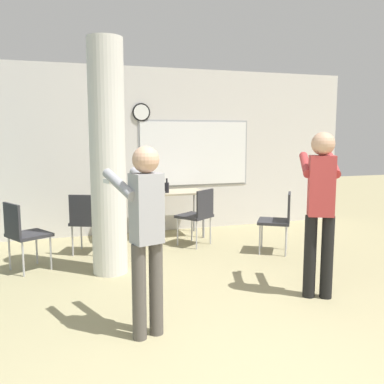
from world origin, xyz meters
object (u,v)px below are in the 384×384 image
Objects in this scene: folding_table at (157,196)px; chair_table_right at (198,213)px; chair_table_left at (87,219)px; chair_near_pillar at (23,231)px; chair_mid_room at (279,218)px; person_playing_side at (320,202)px; person_playing_front at (145,226)px; bottle_on_table at (167,187)px.

chair_table_right reaches higher than folding_table.
chair_table_left is 1.00× the size of chair_near_pillar.
chair_near_pillar and chair_mid_room have the same top height.
person_playing_front is at bearing -170.91° from person_playing_side.
person_playing_front is at bearing -104.99° from folding_table.
bottle_on_table is at bearing 120.08° from chair_table_right.
person_playing_side is (0.53, -2.32, 0.50)m from chair_table_right.
bottle_on_table reaches higher than chair_table_left.
folding_table is at bearing 29.07° from chair_table_left.
folding_table is 0.98× the size of person_playing_front.
chair_near_pillar is (-1.96, -1.18, -0.19)m from folding_table.
bottle_on_table reaches higher than chair_mid_room.
person_playing_front reaches higher than bottle_on_table.
chair_mid_room is at bearing -44.19° from folding_table.
chair_table_left is (-1.16, -0.65, -0.19)m from folding_table.
bottle_on_table is 0.14× the size of person_playing_side.
folding_table is 6.74× the size of bottle_on_table.
chair_near_pillar is (-2.11, -1.06, -0.33)m from bottle_on_table.
chair_table_left is at bearing 95.87° from person_playing_front.
chair_table_left is 0.51× the size of person_playing_side.
chair_table_left and chair_table_right have the same top height.
bottle_on_table is 2.38m from chair_near_pillar.
folding_table is at bearing 30.92° from chair_near_pillar.
person_playing_side is (-0.45, -1.60, 0.50)m from chair_mid_room.
folding_table is at bearing 75.01° from person_playing_front.
bottle_on_table is at bearing 72.18° from person_playing_front.
bottle_on_table is (0.14, -0.11, 0.15)m from folding_table.
chair_table_right is 2.99m from person_playing_front.
person_playing_front reaches higher than chair_near_pillar.
chair_mid_room is (3.41, -0.23, 0.00)m from chair_near_pillar.
chair_near_pillar is 3.42m from chair_mid_room.
person_playing_front is at bearing -117.41° from chair_table_right.
chair_table_left is at bearing 33.47° from chair_near_pillar.
chair_mid_room is (1.45, -1.41, -0.19)m from folding_table.
person_playing_front is at bearing -107.82° from bottle_on_table.
chair_table_left is 3.24m from person_playing_side.
chair_table_left is 1.00× the size of chair_mid_room.
chair_table_right is at bearing 62.59° from person_playing_front.
folding_table is 1.80× the size of chair_near_pillar.
chair_table_right is 1.21m from chair_mid_room.
chair_table_right is 1.00× the size of chair_near_pillar.
bottle_on_table is 0.27× the size of chair_near_pillar.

